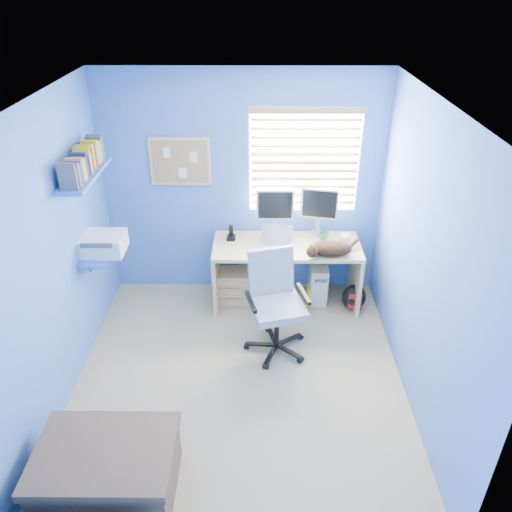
{
  "coord_description": "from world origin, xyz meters",
  "views": [
    {
      "loc": [
        0.18,
        -3.42,
        3.32
      ],
      "look_at": [
        0.15,
        0.65,
        0.95
      ],
      "focal_mm": 35.0,
      "sensor_mm": 36.0,
      "label": 1
    }
  ],
  "objects_px": {
    "laptop": "(275,241)",
    "cat": "(331,248)",
    "tower_pc": "(318,280)",
    "desk": "(286,274)",
    "office_chair": "(275,315)"
  },
  "relations": [
    {
      "from": "tower_pc",
      "to": "office_chair",
      "type": "bearing_deg",
      "value": -118.17
    },
    {
      "from": "laptop",
      "to": "cat",
      "type": "distance_m",
      "value": 0.58
    },
    {
      "from": "desk",
      "to": "laptop",
      "type": "distance_m",
      "value": 0.51
    },
    {
      "from": "laptop",
      "to": "tower_pc",
      "type": "xyz_separation_m",
      "value": [
        0.5,
        0.22,
        -0.62
      ]
    },
    {
      "from": "laptop",
      "to": "cat",
      "type": "xyz_separation_m",
      "value": [
        0.57,
        -0.1,
        -0.03
      ]
    },
    {
      "from": "desk",
      "to": "office_chair",
      "type": "relative_size",
      "value": 1.55
    },
    {
      "from": "desk",
      "to": "tower_pc",
      "type": "relative_size",
      "value": 3.51
    },
    {
      "from": "office_chair",
      "to": "cat",
      "type": "bearing_deg",
      "value": 44.13
    },
    {
      "from": "desk",
      "to": "office_chair",
      "type": "bearing_deg",
      "value": -100.01
    },
    {
      "from": "desk",
      "to": "cat",
      "type": "xyz_separation_m",
      "value": [
        0.44,
        -0.21,
        0.45
      ]
    },
    {
      "from": "desk",
      "to": "cat",
      "type": "distance_m",
      "value": 0.66
    },
    {
      "from": "desk",
      "to": "office_chair",
      "type": "height_order",
      "value": "office_chair"
    },
    {
      "from": "desk",
      "to": "laptop",
      "type": "xyz_separation_m",
      "value": [
        -0.13,
        -0.12,
        0.48
      ]
    },
    {
      "from": "laptop",
      "to": "cat",
      "type": "relative_size",
      "value": 0.77
    },
    {
      "from": "tower_pc",
      "to": "laptop",
      "type": "bearing_deg",
      "value": -154.3
    }
  ]
}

